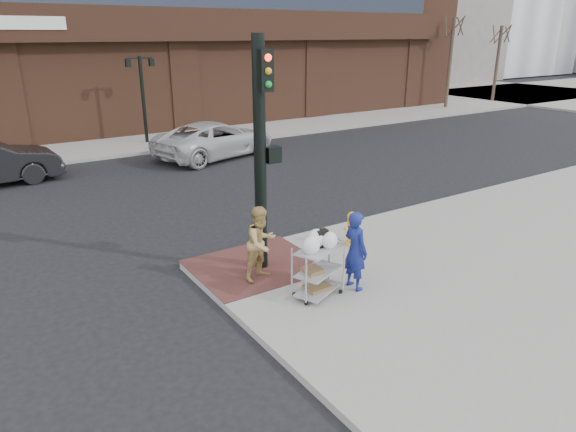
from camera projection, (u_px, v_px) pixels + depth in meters
ground at (300, 280)px, 11.32m from camera, size 220.00×220.00×0.00m
sidewalk_far at (206, 97)px, 42.94m from camera, size 65.00×36.00×0.15m
brick_curb_ramp at (256, 265)px, 11.67m from camera, size 2.80×2.40×0.01m
bare_tree_a at (455, 15)px, 34.60m from camera, size 1.80×1.80×7.20m
bare_tree_b at (502, 24)px, 38.26m from camera, size 1.80×1.80×6.70m
lamp_post at (142, 90)px, 24.07m from camera, size 1.32×0.22×4.00m
traffic_signal_pole at (262, 150)px, 10.73m from camera, size 0.61×0.51×5.00m
woman_blue at (355, 250)px, 10.40m from camera, size 0.42×0.62×1.67m
pedestrian_tan at (261, 243)px, 10.82m from camera, size 0.92×0.80×1.62m
minivan_white at (215, 139)px, 22.32m from camera, size 6.08×4.00×1.55m
utility_cart at (318, 267)px, 10.16m from camera, size 1.13×0.89×1.38m
fire_hydrant at (351, 228)px, 12.67m from camera, size 0.41×0.29×0.87m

